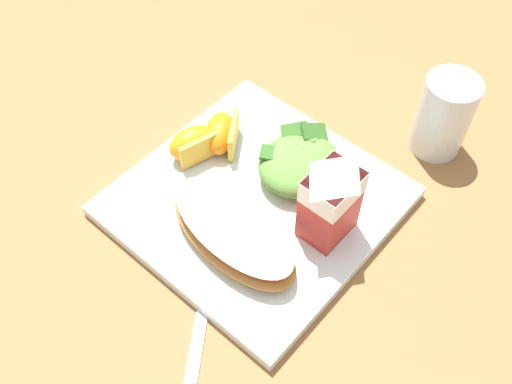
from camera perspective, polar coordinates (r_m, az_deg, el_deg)
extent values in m
plane|color=olive|center=(0.67, 0.00, -1.33)|extent=(3.00, 3.00, 0.00)
cube|color=silver|center=(0.67, 0.00, -0.93)|extent=(0.28, 0.28, 0.02)
ellipsoid|color=#A87038|center=(0.62, -2.26, -4.22)|extent=(0.09, 0.18, 0.03)
ellipsoid|color=#B22D19|center=(0.61, -2.29, -3.68)|extent=(0.08, 0.16, 0.01)
ellipsoid|color=beige|center=(0.60, -2.31, -3.31)|extent=(0.09, 0.17, 0.01)
ellipsoid|color=#5B8E3D|center=(0.67, 4.24, 2.79)|extent=(0.10, 0.09, 0.04)
cube|color=#5B8E3D|center=(0.68, 5.06, 5.33)|extent=(0.03, 0.04, 0.01)
cube|color=#336023|center=(0.68, 5.78, 5.93)|extent=(0.04, 0.03, 0.02)
cube|color=#336023|center=(0.68, 3.82, 5.99)|extent=(0.04, 0.04, 0.01)
cube|color=#336023|center=(0.66, 1.79, 3.83)|extent=(0.04, 0.04, 0.00)
cube|color=#336023|center=(0.67, 5.54, 4.34)|extent=(0.04, 0.03, 0.01)
cube|color=#B7332D|center=(0.61, 7.29, -1.28)|extent=(0.06, 0.04, 0.09)
cube|color=white|center=(0.58, 7.60, 0.51)|extent=(0.06, 0.04, 0.03)
pyramid|color=white|center=(0.56, 7.85, 2.00)|extent=(0.06, 0.04, 0.02)
ellipsoid|color=orange|center=(0.70, -3.54, 5.81)|extent=(0.07, 0.06, 0.04)
cube|color=gold|center=(0.70, -2.22, 5.70)|extent=(0.05, 0.04, 0.03)
ellipsoid|color=orange|center=(0.69, -6.23, 4.88)|extent=(0.07, 0.05, 0.04)
cube|color=gold|center=(0.68, -5.56, 4.04)|extent=(0.06, 0.02, 0.03)
cube|color=silver|center=(0.58, -6.33, -17.40)|extent=(0.15, 0.11, 0.01)
cylinder|color=silver|center=(0.73, 17.98, 7.17)|extent=(0.06, 0.06, 0.10)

